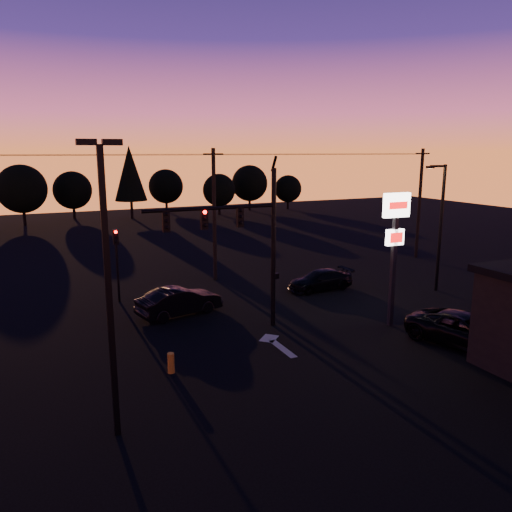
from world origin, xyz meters
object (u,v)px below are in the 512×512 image
Objects in this scene: bollard at (171,363)px; car_mid at (180,301)px; car_right at (320,280)px; parking_lot_light at (108,273)px; suv_parked at (466,331)px; pylon_sign at (395,231)px; streetlight at (440,222)px; secondary_signal at (117,255)px; traffic_signal_mast at (244,233)px.

car_mid reaches higher than bollard.
car_mid reaches higher than car_right.
parking_lot_light is 1.70× the size of suv_parked.
parking_lot_light is at bearing -162.77° from pylon_sign.
streetlight reaches higher than car_mid.
streetlight reaches higher than secondary_signal.
secondary_signal is 0.93× the size of car_mid.
pylon_sign is (12.00, -9.99, 2.05)m from secondary_signal.
parking_lot_light is (-7.40, -6.99, 0.33)m from traffic_signal_mast.
suv_parked is at bearing -145.96° from car_mid.
parking_lot_light is at bearing -126.78° from bollard.
secondary_signal reaches higher than car_mid.
pylon_sign is at bearing -19.36° from traffic_signal_mast.
parking_lot_light reaches higher than bollard.
streetlight is 9.53× the size of bollard.
parking_lot_light is 10.89× the size of bollard.
secondary_signal is 0.48× the size of parking_lot_light.
car_mid is at bearing 121.22° from suv_parked.
parking_lot_light is 1.96× the size of car_mid.
pylon_sign reaches higher than suv_parked.
secondary_signal is 0.54× the size of streetlight.
parking_lot_light is 19.46m from car_right.
car_mid is at bearing 172.57° from streetlight.
pylon_sign reaches higher than secondary_signal.
traffic_signal_mast reaches higher than streetlight.
secondary_signal is 19.21m from suv_parked.
traffic_signal_mast is at bearing 160.64° from pylon_sign.
parking_lot_light is 23.05m from streetlight.
secondary_signal is (-4.90, 7.49, -2.07)m from traffic_signal_mast.
parking_lot_light is at bearing -158.35° from streetlight.
pylon_sign is (7.10, -2.49, -0.02)m from traffic_signal_mast.
car_mid reaches higher than suv_parked.
secondary_signal is 19.89m from streetlight.
car_right is (12.05, 8.11, 0.22)m from bollard.
suv_parked is at bearing -36.41° from traffic_signal_mast.
car_right is at bearing -12.46° from secondary_signal.
car_mid is at bearing 146.89° from pylon_sign.
parking_lot_light reaches higher than traffic_signal_mast.
traffic_signal_mast is 1.97× the size of secondary_signal.
traffic_signal_mast is 11.26m from suv_parked.
parking_lot_light is 2.08× the size of car_right.
car_right is (-6.62, 3.27, -3.78)m from streetlight.
bollard is 0.18× the size of car_mid.
secondary_signal is 5.18× the size of bollard.
parking_lot_light is 6.66m from bollard.
traffic_signal_mast is 7.30m from bollard.
parking_lot_light is 15.19m from pylon_sign.
streetlight is 16.84m from car_mid.
streetlight is at bearing 6.14° from traffic_signal_mast.
pylon_sign is (14.50, 4.50, -0.36)m from parking_lot_light.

